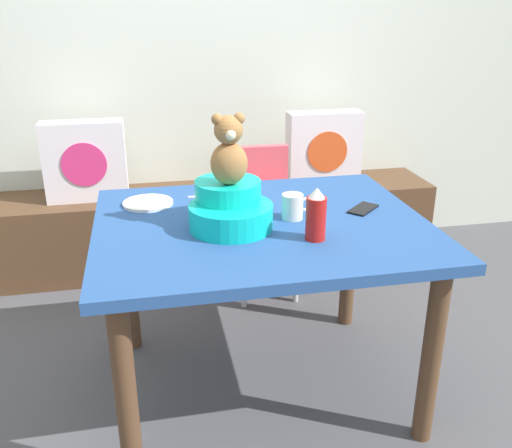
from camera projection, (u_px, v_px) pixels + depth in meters
The scene contains 15 objects.
ground_plane at pixel (261, 385), 2.34m from camera, with size 8.00×8.00×0.00m, color #4C4C51.
back_wall at pixel (207, 38), 3.23m from camera, with size 4.40×0.10×2.60m, color silver.
window_bench at pixel (218, 226), 3.38m from camera, with size 2.60×0.44×0.46m, color brown.
pillow_floral_left at pixel (85, 161), 3.06m from camera, with size 0.44×0.15×0.44m.
pillow_floral_right at pixel (324, 149), 3.32m from camera, with size 0.44×0.15×0.44m.
book_stack at pixel (228, 182), 3.29m from camera, with size 0.20×0.14×0.09m, color #788553.
dining_table at pixel (261, 246), 2.10m from camera, with size 1.22×0.99×0.74m.
highchair at pixel (264, 202), 2.91m from camera, with size 0.34×0.45×0.79m.
infant_seat_teal at pixel (230, 208), 1.99m from camera, with size 0.30×0.33×0.16m.
teddy_bear at pixel (229, 151), 1.91m from camera, with size 0.13×0.12×0.25m.
ketchup_bottle at pixel (316, 215), 1.88m from camera, with size 0.07×0.07×0.18m.
coffee_mug at pixel (293, 206), 2.07m from camera, with size 0.12×0.08×0.09m.
dinner_plate_near at pixel (148, 203), 2.23m from camera, with size 0.20×0.20×0.01m, color white.
cell_phone at pixel (363, 209), 2.17m from camera, with size 0.07×0.14×0.01m, color black.
table_fork at pixel (208, 197), 2.31m from camera, with size 0.02×0.17×0.01m, color silver.
Camera 1 is at (-0.41, -1.87, 1.50)m, focal length 39.09 mm.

